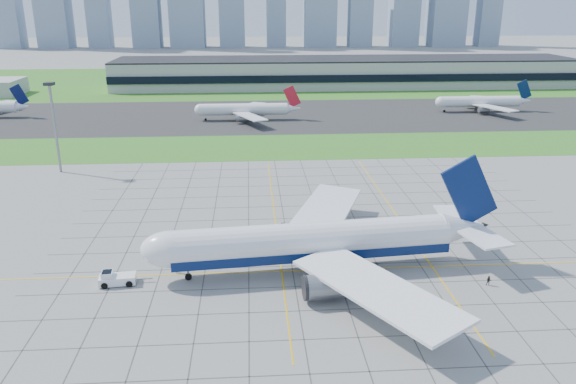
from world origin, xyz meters
name	(u,v)px	position (x,y,z in m)	size (l,w,h in m)	color
ground	(334,265)	(0.00, 0.00, 0.00)	(1400.00, 1400.00, 0.00)	gray
grass_median	(296,146)	(0.00, 90.00, 0.02)	(700.00, 35.00, 0.04)	#417722
asphalt_taxiway	(285,115)	(0.00, 145.00, 0.03)	(700.00, 75.00, 0.04)	#383838
grass_far	(274,81)	(0.00, 255.00, 0.02)	(700.00, 145.00, 0.04)	#417722
apron_markings	(329,241)	(0.43, 11.09, 0.02)	(120.00, 130.00, 0.03)	#474744
terminal	(345,72)	(40.00, 229.87, 7.89)	(260.00, 43.00, 15.80)	#B7B7B2
light_mast	(54,116)	(-70.00, 65.00, 16.18)	(2.50, 2.50, 25.60)	gray
airliner	(315,242)	(-4.04, -1.96, 5.64)	(65.51, 66.11, 20.63)	white
pushback_tug	(116,278)	(-39.08, -4.96, 1.12)	(9.15, 3.67, 2.52)	white
crew_near	(177,268)	(-29.03, -1.28, 0.96)	(0.70, 0.46, 1.91)	black
crew_far	(489,281)	(25.48, -9.83, 0.90)	(0.87, 0.68, 1.79)	black
distant_jet_1	(245,109)	(-17.09, 135.73, 4.49)	(41.37, 42.66, 14.08)	white
distant_jet_2	(481,101)	(87.06, 147.45, 4.49)	(40.97, 42.66, 14.08)	white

